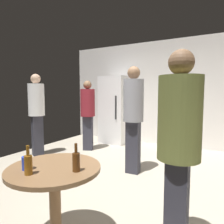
{
  "coord_description": "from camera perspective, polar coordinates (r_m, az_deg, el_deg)",
  "views": [
    {
      "loc": [
        1.56,
        -2.76,
        1.37
      ],
      "look_at": [
        -0.24,
        0.43,
        1.03
      ],
      "focal_mm": 33.31,
      "sensor_mm": 36.0,
      "label": 1
    }
  ],
  "objects": [
    {
      "name": "ground_plane",
      "position": [
        3.47,
        -0.06,
        -18.77
      ],
      "size": [
        5.2,
        5.2,
        0.1
      ],
      "primitive_type": "cube",
      "color": "#B2A893"
    },
    {
      "name": "wall_back",
      "position": [
        5.61,
        13.37,
        5.02
      ],
      "size": [
        5.32,
        0.06,
        2.7
      ],
      "primitive_type": "cube",
      "color": "silver",
      "rests_on": "ground_plane"
    },
    {
      "name": "refrigerator",
      "position": [
        5.67,
        0.81,
        0.62
      ],
      "size": [
        0.7,
        0.68,
        1.8
      ],
      "color": "white",
      "rests_on": "ground_plane"
    },
    {
      "name": "foreground_table",
      "position": [
        1.95,
        -15.51,
        -17.13
      ],
      "size": [
        0.8,
        0.8,
        0.73
      ],
      "color": "olive",
      "rests_on": "ground_plane"
    },
    {
      "name": "beer_bottle_amber",
      "position": [
        1.78,
        -22.0,
        -13.1
      ],
      "size": [
        0.06,
        0.06,
        0.23
      ],
      "color": "#8C5919",
      "rests_on": "foreground_table"
    },
    {
      "name": "beer_bottle_brown",
      "position": [
        1.74,
        -9.81,
        -13.18
      ],
      "size": [
        0.06,
        0.06,
        0.23
      ],
      "color": "#593314",
      "rests_on": "foreground_table"
    },
    {
      "name": "plastic_cup_blue",
      "position": [
        1.9,
        -22.31,
        -12.81
      ],
      "size": [
        0.08,
        0.08,
        0.11
      ],
      "primitive_type": "cylinder",
      "color": "blue",
      "rests_on": "foreground_table"
    },
    {
      "name": "person_in_maroon_shirt",
      "position": [
        4.94,
        -6.68,
        0.58
      ],
      "size": [
        0.45,
        0.45,
        1.64
      ],
      "rotation": [
        0.0,
        0.0,
        -1.16
      ],
      "color": "#2D2D38",
      "rests_on": "ground_plane"
    },
    {
      "name": "person_in_white_shirt",
      "position": [
        4.78,
        -19.99,
        1.06
      ],
      "size": [
        0.45,
        0.45,
        1.77
      ],
      "rotation": [
        0.0,
        0.0,
        -0.45
      ],
      "color": "#2D2D38",
      "rests_on": "ground_plane"
    },
    {
      "name": "person_in_gray_shirt",
      "position": [
        3.49,
        5.89,
        0.24
      ],
      "size": [
        0.36,
        0.36,
        1.8
      ],
      "rotation": [
        0.0,
        0.0,
        -1.51
      ],
      "color": "#2D2D38",
      "rests_on": "ground_plane"
    },
    {
      "name": "person_in_olive_shirt",
      "position": [
        1.75,
        17.89,
        -7.24
      ],
      "size": [
        0.36,
        0.36,
        1.7
      ],
      "rotation": [
        0.0,
        0.0,
        -3.09
      ],
      "color": "#2D2D38",
      "rests_on": "ground_plane"
    }
  ]
}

